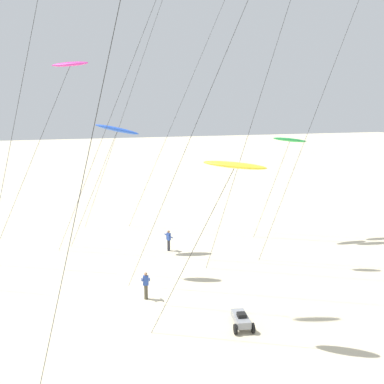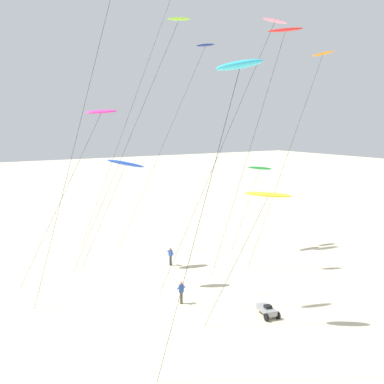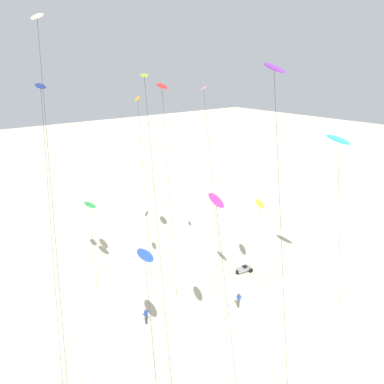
{
  "view_description": "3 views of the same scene",
  "coord_description": "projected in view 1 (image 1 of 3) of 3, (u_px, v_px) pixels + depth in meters",
  "views": [
    {
      "loc": [
        25.75,
        -3.3,
        11.4
      ],
      "look_at": [
        0.21,
        5.13,
        6.18
      ],
      "focal_mm": 42.36,
      "sensor_mm": 36.0,
      "label": 1
    },
    {
      "loc": [
        28.42,
        -13.91,
        13.23
      ],
      "look_at": [
        -1.99,
        4.72,
        7.68
      ],
      "focal_mm": 42.67,
      "sensor_mm": 36.0,
      "label": 2
    },
    {
      "loc": [
        -19.99,
        -16.93,
        22.28
      ],
      "look_at": [
        1.68,
        10.32,
        9.57
      ],
      "focal_mm": 32.06,
      "sensor_mm": 36.0,
      "label": 3
    }
  ],
  "objects": [
    {
      "name": "ground_plane",
      "position": [
        110.0,
        297.0,
        27.2
      ],
      "size": [
        260.0,
        260.0,
        0.0
      ],
      "primitive_type": "plane",
      "color": "beige"
    },
    {
      "name": "kite_flyer_nearest",
      "position": [
        146.0,
        285.0,
        26.78
      ],
      "size": [
        0.61,
        0.63,
        1.67
      ],
      "color": "#4C4738",
      "rests_on": "ground"
    },
    {
      "name": "kite_blue",
      "position": [
        117.0,
        130.0,
        34.59
      ],
      "size": [
        2.61,
        5.53,
        10.05
      ],
      "color": "blue",
      "rests_on": "ground"
    },
    {
      "name": "kite_yellow",
      "position": [
        234.0,
        166.0,
        20.87
      ],
      "size": [
        2.9,
        5.14,
        8.89
      ],
      "color": "yellow",
      "rests_on": "ground"
    },
    {
      "name": "beach_buggy",
      "position": [
        241.0,
        319.0,
        23.48
      ],
      "size": [
        2.12,
        1.17,
        0.82
      ],
      "color": "gray",
      "rests_on": "ground"
    },
    {
      "name": "kite_green",
      "position": [
        290.0,
        140.0,
        37.57
      ],
      "size": [
        1.59,
        4.11,
        8.83
      ],
      "color": "green",
      "rests_on": "ground"
    },
    {
      "name": "kite_flyer_middle",
      "position": [
        169.0,
        240.0,
        35.66
      ],
      "size": [
        0.67,
        0.66,
        1.67
      ],
      "color": "#33333D",
      "rests_on": "ground"
    },
    {
      "name": "kite_magenta",
      "position": [
        69.0,
        66.0,
        29.31
      ],
      "size": [
        3.74,
        7.47,
        14.24
      ],
      "color": "#D8339E",
      "rests_on": "ground"
    }
  ]
}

